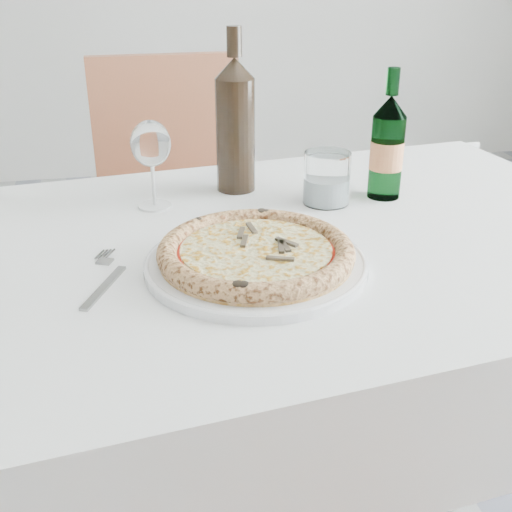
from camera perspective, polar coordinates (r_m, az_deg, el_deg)
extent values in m
cube|color=brown|center=(1.05, -1.08, 0.01)|extent=(1.43, 0.93, 0.04)
cube|color=white|center=(1.04, -1.09, 1.16)|extent=(1.49, 1.00, 0.01)
cube|color=white|center=(1.46, -3.99, 3.59)|extent=(1.40, 0.01, 0.22)
cube|color=white|center=(0.77, 4.90, -19.35)|extent=(1.40, 0.01, 0.22)
cylinder|color=brown|center=(1.69, 17.79, -5.18)|extent=(0.06, 0.06, 0.71)
cube|color=brown|center=(1.80, -6.86, 1.24)|extent=(0.43, 0.43, 0.04)
cube|color=brown|center=(1.90, -7.91, 10.45)|extent=(0.42, 0.05, 0.46)
cylinder|color=brown|center=(2.08, -2.20, -2.27)|extent=(0.04, 0.04, 0.43)
cylinder|color=brown|center=(1.78, -0.05, -7.46)|extent=(0.04, 0.04, 0.43)
cylinder|color=brown|center=(2.06, -12.04, -3.23)|extent=(0.04, 0.04, 0.43)
cylinder|color=brown|center=(1.75, -11.68, -8.70)|extent=(0.04, 0.04, 0.43)
cylinder|color=white|center=(0.94, 0.00, -0.71)|extent=(0.33, 0.33, 0.01)
torus|color=white|center=(0.94, 0.00, -0.44)|extent=(0.33, 0.33, 0.01)
cylinder|color=tan|center=(0.94, 0.00, 0.00)|extent=(0.28, 0.28, 0.01)
torus|color=#B3804D|center=(0.94, 0.00, 0.44)|extent=(0.29, 0.29, 0.03)
cylinder|color=#AB040A|center=(0.94, 0.00, 0.44)|extent=(0.24, 0.24, 0.00)
cylinder|color=beige|center=(0.93, 0.00, 0.61)|extent=(0.22, 0.22, 0.00)
cube|color=brown|center=(0.94, 1.69, 1.00)|extent=(0.04, 0.01, 0.00)
cube|color=brown|center=(0.97, 1.23, 1.85)|extent=(0.03, 0.04, 0.00)
cube|color=brown|center=(0.99, -1.51, 2.24)|extent=(0.02, 0.04, 0.00)
cube|color=brown|center=(0.94, -1.97, 1.07)|extent=(0.04, 0.02, 0.00)
cube|color=brown|center=(0.91, -2.56, 0.06)|extent=(0.04, 0.02, 0.00)
cube|color=brown|center=(0.87, -0.12, -0.99)|extent=(0.02, 0.04, 0.00)
cube|color=brown|center=(0.91, 1.86, 0.22)|extent=(0.03, 0.04, 0.00)
cube|color=gray|center=(0.92, -13.36, -2.67)|extent=(0.06, 0.12, 0.00)
cube|color=gray|center=(0.99, -13.30, -0.57)|extent=(0.03, 0.03, 0.00)
cylinder|color=gray|center=(1.01, -13.76, 0.00)|extent=(0.00, 0.03, 0.00)
cylinder|color=gray|center=(1.01, -13.44, 0.02)|extent=(0.00, 0.03, 0.00)
cylinder|color=gray|center=(1.01, -13.13, 0.05)|extent=(0.00, 0.03, 0.00)
cylinder|color=gray|center=(1.01, -12.82, 0.08)|extent=(0.00, 0.03, 0.00)
cylinder|color=silver|center=(1.20, -8.96, 4.43)|extent=(0.06, 0.06, 0.00)
cylinder|color=silver|center=(1.18, -9.10, 6.35)|extent=(0.01, 0.01, 0.08)
ellipsoid|color=white|center=(1.16, -9.35, 9.84)|extent=(0.07, 0.07, 0.08)
cylinder|color=white|center=(1.19, 6.31, 6.90)|extent=(0.09, 0.09, 0.10)
cylinder|color=white|center=(1.20, 6.26, 5.84)|extent=(0.08, 0.08, 0.05)
cylinder|color=#2E673C|center=(1.24, 11.50, 8.58)|extent=(0.06, 0.06, 0.15)
cone|color=#2E673C|center=(1.21, 11.90, 12.93)|extent=(0.06, 0.06, 0.04)
cylinder|color=#2E673C|center=(1.20, 12.09, 14.93)|extent=(0.02, 0.02, 0.05)
cylinder|color=#DAC06A|center=(1.23, 11.52, 8.79)|extent=(0.06, 0.06, 0.05)
cylinder|color=black|center=(1.24, -1.84, 10.63)|extent=(0.07, 0.07, 0.21)
cone|color=black|center=(1.22, -1.93, 16.38)|extent=(0.07, 0.07, 0.04)
cylinder|color=black|center=(1.21, -1.96, 18.53)|extent=(0.03, 0.03, 0.05)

